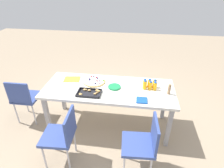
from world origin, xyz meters
TOP-DOWN VIEW (x-y plane):
  - ground_plane at (0.00, 0.00)m, footprint 12.00×12.00m
  - party_table at (0.00, 0.00)m, footprint 2.01×0.81m
  - chair_far_left at (-0.55, 0.79)m, footprint 0.42×0.42m
  - chair_end at (1.41, 0.09)m, footprint 0.40×0.40m
  - chair_far_right at (0.48, 0.79)m, footprint 0.42×0.42m
  - juice_bottle_0 at (-0.70, -0.12)m, footprint 0.06×0.06m
  - juice_bottle_1 at (-0.62, -0.12)m, footprint 0.06×0.06m
  - juice_bottle_2 at (-0.55, -0.12)m, footprint 0.06×0.06m
  - juice_bottle_3 at (-0.70, -0.04)m, footprint 0.06×0.06m
  - juice_bottle_4 at (-0.63, -0.05)m, footprint 0.06×0.06m
  - juice_bottle_5 at (-0.55, -0.04)m, footprint 0.06×0.06m
  - fruit_pizza at (0.26, -0.15)m, footprint 0.36×0.36m
  - snack_tray at (0.25, 0.20)m, footprint 0.35×0.22m
  - plate_stack at (-0.09, -0.02)m, footprint 0.19×0.19m
  - napkin_stack at (-0.51, 0.28)m, footprint 0.15×0.15m
  - cardboard_tube at (-0.89, 0.05)m, footprint 0.04×0.04m
  - paper_folder at (0.65, -0.18)m, footprint 0.29×0.23m

SIDE VIEW (x-z plane):
  - ground_plane at x=0.00m, z-range 0.00..0.00m
  - chair_far_left at x=-0.55m, z-range 0.09..0.92m
  - chair_end at x=1.41m, z-range 0.09..0.92m
  - chair_far_right at x=0.48m, z-range 0.09..0.92m
  - party_table at x=0.00m, z-range 0.30..1.05m
  - paper_folder at x=0.65m, z-range 0.75..0.75m
  - napkin_stack at x=-0.51m, z-range 0.75..0.76m
  - plate_stack at x=-0.09m, z-range 0.75..0.77m
  - snack_tray at x=0.25m, z-range 0.74..0.78m
  - fruit_pizza at x=0.26m, z-range 0.74..0.78m
  - juice_bottle_0 at x=-0.70m, z-range 0.74..0.87m
  - juice_bottle_2 at x=-0.55m, z-range 0.74..0.88m
  - juice_bottle_1 at x=-0.62m, z-range 0.74..0.88m
  - juice_bottle_3 at x=-0.70m, z-range 0.74..0.88m
  - juice_bottle_4 at x=-0.63m, z-range 0.74..0.88m
  - juice_bottle_5 at x=-0.55m, z-range 0.74..0.89m
  - cardboard_tube at x=-0.89m, z-range 0.75..0.91m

